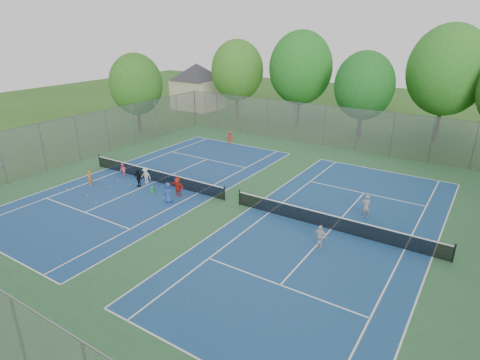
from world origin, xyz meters
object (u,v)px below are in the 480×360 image
net_left (155,176)px  net_right (332,223)px  instructor (366,206)px  ball_hopper (153,190)px  ball_crate (170,178)px

net_left → net_right: (14.00, 0.00, 0.00)m
net_right → instructor: (1.18, 2.61, 0.32)m
net_right → ball_hopper: net_right is taller
ball_hopper → net_left: bearing=128.6°
net_right → ball_crate: (-13.36, 0.86, -0.33)m
ball_crate → ball_hopper: 2.66m
instructor → net_right: bearing=35.0°
net_left → net_right: 14.00m
net_right → ball_hopper: 12.76m
instructor → ball_crate: bearing=-23.7°
ball_hopper → net_right: bearing=7.7°
net_right → net_left: bearing=180.0°
net_left → net_right: size_ratio=1.00×
net_left → ball_hopper: size_ratio=27.46×
net_left → instructor: size_ratio=8.34×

